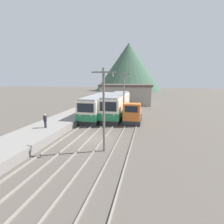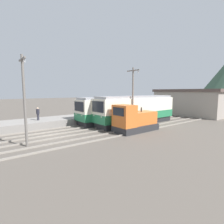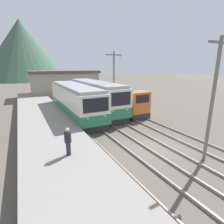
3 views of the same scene
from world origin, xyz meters
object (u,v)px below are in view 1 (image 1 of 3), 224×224
object	(u,v)px
commuter_train_center	(117,106)
catenary_mast_mid	(124,95)
catenary_mast_near	(104,107)
person_on_platform	(45,120)
shunting_locomotive	(133,114)
commuter_train_left	(99,107)

from	to	relation	value
commuter_train_center	catenary_mast_mid	distance (m)	3.44
catenary_mast_near	person_on_platform	xyz separation A→B (m)	(-7.65, 2.98, -2.23)
shunting_locomotive	person_on_platform	bearing A→B (deg)	-140.05
person_on_platform	shunting_locomotive	bearing A→B (deg)	39.95
commuter_train_center	shunting_locomotive	xyz separation A→B (m)	(3.00, -3.46, -0.56)
catenary_mast_mid	person_on_platform	distance (m)	11.94
commuter_train_left	catenary_mast_near	distance (m)	14.00
commuter_train_left	shunting_locomotive	size ratio (longest dim) A/B	2.42
shunting_locomotive	catenary_mast_mid	xyz separation A→B (m)	(-1.49, 1.24, 2.71)
commuter_train_left	shunting_locomotive	bearing A→B (deg)	-23.32
catenary_mast_near	catenary_mast_mid	bearing A→B (deg)	90.00
person_on_platform	catenary_mast_near	bearing A→B (deg)	-21.31
commuter_train_center	person_on_platform	size ratio (longest dim) A/B	7.96
catenary_mast_near	catenary_mast_mid	xyz separation A→B (m)	(0.00, 11.87, 0.00)
catenary_mast_mid	commuter_train_left	bearing A→B (deg)	163.65
catenary_mast_near	person_on_platform	size ratio (longest dim) A/B	4.51
shunting_locomotive	catenary_mast_mid	world-z (taller)	catenary_mast_mid
commuter_train_left	person_on_platform	bearing A→B (deg)	-108.20
person_on_platform	commuter_train_left	bearing A→B (deg)	71.80
shunting_locomotive	catenary_mast_near	size ratio (longest dim) A/B	0.72
catenary_mast_mid	commuter_train_center	bearing A→B (deg)	124.16
catenary_mast_near	catenary_mast_mid	size ratio (longest dim) A/B	1.00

